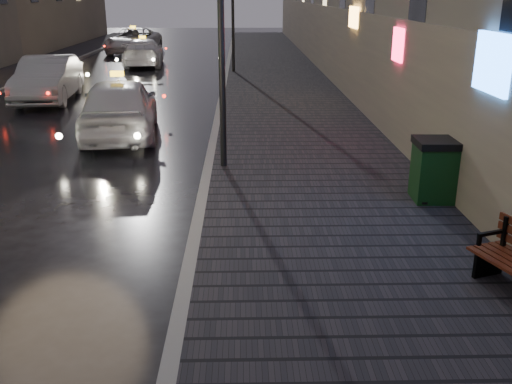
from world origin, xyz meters
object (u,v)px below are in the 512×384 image
Objects in this scene: taxi_far at (134,41)px; taxi_near at (120,107)px; car_left_mid at (48,79)px; trash_bin at (434,169)px; taxi_mid at (143,52)px; lamp_near at (221,9)px.

taxi_near is at bearing -74.98° from taxi_far.
taxi_far is at bearing -87.80° from taxi_near.
trash_bin is at bearing -51.56° from car_left_mid.
car_left_mid is 0.98× the size of taxi_mid.
car_left_mid is at bearing 126.73° from lamp_near.
taxi_near is at bearing 130.97° from lamp_near.
car_left_mid is (-3.75, 5.58, -0.03)m from taxi_near.
lamp_near reaches higher than taxi_near.
taxi_far is (0.05, 17.31, -0.01)m from car_left_mid.
lamp_near is at bearing -58.18° from car_left_mid.
trash_bin is at bearing -30.22° from lamp_near.
taxi_near is 23.19m from taxi_far.
lamp_near is at bearing 123.98° from taxi_near.
taxi_mid is at bearing 113.62° from trash_bin.
car_left_mid is 0.85× the size of taxi_far.
taxi_far is at bearing 104.21° from lamp_near.
lamp_near reaches higher than taxi_mid.
taxi_mid is (1.79, 10.44, -0.08)m from car_left_mid.
lamp_near is 27.26m from taxi_far.
taxi_mid reaches higher than trash_bin.
taxi_far is at bearing 111.78° from trash_bin.
lamp_near is 1.08× the size of taxi_near.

